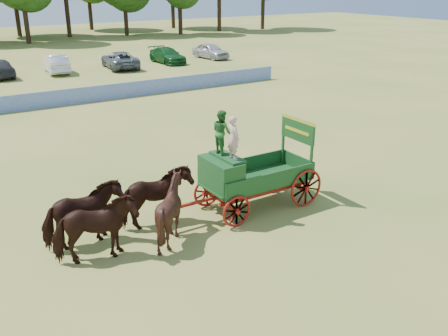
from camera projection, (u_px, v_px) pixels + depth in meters
ground at (307, 176)px, 20.78m from camera, size 160.00×160.00×0.00m
horse_lead_left at (95, 230)px, 14.21m from camera, size 2.55×1.49×2.03m
horse_lead_right at (83, 215)px, 15.08m from camera, size 2.45×1.21×2.03m
horse_wheel_left at (171, 210)px, 15.42m from camera, size 2.00×1.82×2.03m
horse_wheel_right at (155, 198)px, 16.29m from camera, size 2.43×1.16×2.03m
farm_dray at (240, 168)px, 17.17m from camera, size 5.99×2.00×3.65m
sponsor_banner at (121, 91)px, 34.25m from camera, size 26.00×0.08×1.05m
parked_cars at (3, 69)px, 41.05m from camera, size 42.08×6.29×1.59m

